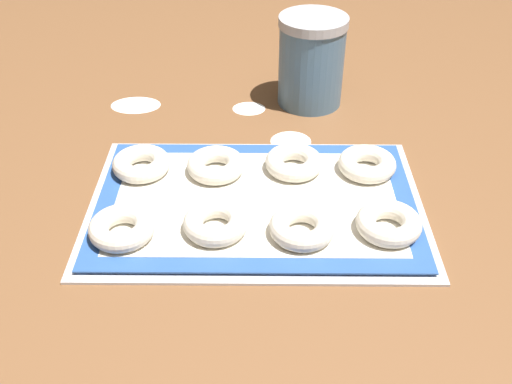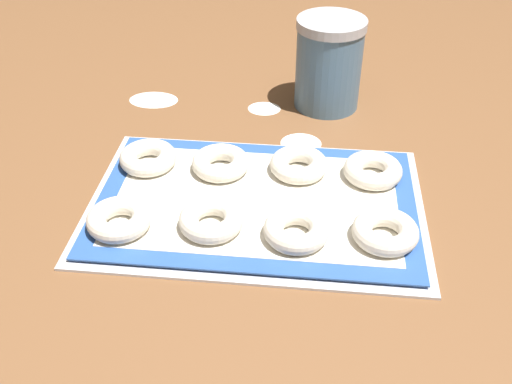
# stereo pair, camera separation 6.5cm
# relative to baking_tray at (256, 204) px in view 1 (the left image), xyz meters

# --- Properties ---
(ground_plane) EXTENTS (2.80, 2.80, 0.00)m
(ground_plane) POSITION_rel_baking_tray_xyz_m (-0.01, -0.01, -0.00)
(ground_plane) COLOR brown
(baking_tray) EXTENTS (0.47, 0.31, 0.01)m
(baking_tray) POSITION_rel_baking_tray_xyz_m (0.00, 0.00, 0.00)
(baking_tray) COLOR silver
(baking_tray) RESTS_ON ground_plane
(baking_mat) EXTENTS (0.44, 0.29, 0.00)m
(baking_mat) POSITION_rel_baking_tray_xyz_m (0.00, 0.00, 0.01)
(baking_mat) COLOR #2D569E
(baking_mat) RESTS_ON baking_tray
(bagel_front_far_left) EXTENTS (0.09, 0.09, 0.03)m
(bagel_front_far_left) POSITION_rel_baking_tray_xyz_m (-0.17, -0.08, 0.02)
(bagel_front_far_left) COLOR silver
(bagel_front_far_left) RESTS_ON baking_mat
(bagel_front_mid_left) EXTENTS (0.09, 0.09, 0.03)m
(bagel_front_mid_left) POSITION_rel_baking_tray_xyz_m (-0.05, -0.07, 0.02)
(bagel_front_mid_left) COLOR silver
(bagel_front_mid_left) RESTS_ON baking_mat
(bagel_front_mid_right) EXTENTS (0.09, 0.09, 0.03)m
(bagel_front_mid_right) POSITION_rel_baking_tray_xyz_m (0.06, -0.07, 0.02)
(bagel_front_mid_right) COLOR silver
(bagel_front_mid_right) RESTS_ON baking_mat
(bagel_front_far_right) EXTENTS (0.09, 0.09, 0.03)m
(bagel_front_far_right) POSITION_rel_baking_tray_xyz_m (0.17, -0.07, 0.02)
(bagel_front_far_right) COLOR silver
(bagel_front_far_right) RESTS_ON baking_mat
(bagel_back_far_left) EXTENTS (0.09, 0.09, 0.03)m
(bagel_back_far_left) POSITION_rel_baking_tray_xyz_m (-0.17, 0.07, 0.02)
(bagel_back_far_left) COLOR silver
(bagel_back_far_left) RESTS_ON baking_mat
(bagel_back_mid_left) EXTENTS (0.09, 0.09, 0.03)m
(bagel_back_mid_left) POSITION_rel_baking_tray_xyz_m (-0.06, 0.07, 0.02)
(bagel_back_mid_left) COLOR silver
(bagel_back_mid_left) RESTS_ON baking_mat
(bagel_back_mid_right) EXTENTS (0.09, 0.09, 0.03)m
(bagel_back_mid_right) POSITION_rel_baking_tray_xyz_m (0.06, 0.07, 0.02)
(bagel_back_mid_right) COLOR silver
(bagel_back_mid_right) RESTS_ON baking_mat
(bagel_back_far_right) EXTENTS (0.09, 0.09, 0.03)m
(bagel_back_far_right) POSITION_rel_baking_tray_xyz_m (0.16, 0.07, 0.02)
(bagel_back_far_right) COLOR silver
(bagel_back_far_right) RESTS_ON baking_mat
(flour_canister) EXTENTS (0.12, 0.12, 0.16)m
(flour_canister) POSITION_rel_baking_tray_xyz_m (0.09, 0.31, 0.08)
(flour_canister) COLOR slate
(flour_canister) RESTS_ON ground_plane
(flour_patch_near) EXTENTS (0.07, 0.06, 0.00)m
(flour_patch_near) POSITION_rel_baking_tray_xyz_m (0.06, 0.17, -0.00)
(flour_patch_near) COLOR white
(flour_patch_near) RESTS_ON ground_plane
(flour_patch_far) EXTENTS (0.06, 0.05, 0.00)m
(flour_patch_far) POSITION_rel_baking_tray_xyz_m (-0.02, 0.28, -0.00)
(flour_patch_far) COLOR white
(flour_patch_far) RESTS_ON ground_plane
(flour_patch_side) EXTENTS (0.09, 0.06, 0.00)m
(flour_patch_side) POSITION_rel_baking_tray_xyz_m (-0.22, 0.29, -0.00)
(flour_patch_side) COLOR white
(flour_patch_side) RESTS_ON ground_plane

